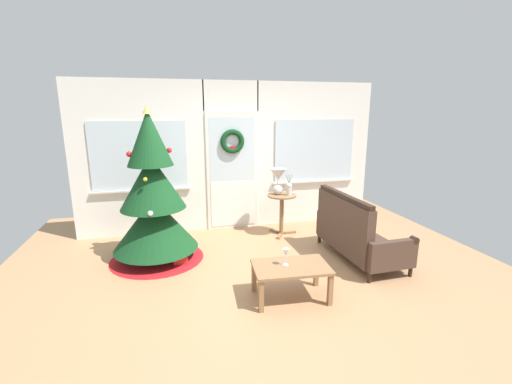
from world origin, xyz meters
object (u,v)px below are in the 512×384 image
object	(u,v)px
flower_vase	(289,188)
coffee_table	(291,270)
table_lamp	(278,178)
wine_glass	(286,253)
gift_box	(180,257)
settee_sofa	(354,233)
christmas_tree	(154,203)
side_table	(282,206)

from	to	relation	value
flower_vase	coffee_table	bearing A→B (deg)	-108.48
table_lamp	wine_glass	xyz separation A→B (m)	(-0.53, -1.98, -0.45)
table_lamp	gift_box	world-z (taller)	table_lamp
settee_sofa	wine_glass	distance (m)	1.49
christmas_tree	coffee_table	bearing A→B (deg)	-44.53
table_lamp	wine_glass	bearing A→B (deg)	-105.05
christmas_tree	table_lamp	world-z (taller)	christmas_tree
christmas_tree	table_lamp	distance (m)	2.05
settee_sofa	gift_box	size ratio (longest dim) A/B	7.68
side_table	table_lamp	size ratio (longest dim) A/B	1.58
settee_sofa	flower_vase	world-z (taller)	flower_vase
settee_sofa	coffee_table	size ratio (longest dim) A/B	1.73
flower_vase	christmas_tree	bearing A→B (deg)	-168.27
flower_vase	wine_glass	bearing A→B (deg)	-110.22
wine_glass	flower_vase	bearing A→B (deg)	69.78
flower_vase	gift_box	xyz separation A→B (m)	(-1.81, -0.71, -0.71)
gift_box	table_lamp	bearing A→B (deg)	26.25
coffee_table	gift_box	distance (m)	1.69
table_lamp	coffee_table	xyz separation A→B (m)	(-0.48, -2.01, -0.65)
christmas_tree	gift_box	size ratio (longest dim) A/B	10.86
side_table	gift_box	xyz separation A→B (m)	(-1.71, -0.77, -0.39)
table_lamp	wine_glass	world-z (taller)	table_lamp
christmas_tree	flower_vase	world-z (taller)	christmas_tree
christmas_tree	settee_sofa	bearing A→B (deg)	-14.09
christmas_tree	gift_box	distance (m)	0.83
settee_sofa	wine_glass	bearing A→B (deg)	-149.50
christmas_tree	settee_sofa	size ratio (longest dim) A/B	1.41
flower_vase	settee_sofa	bearing A→B (deg)	-62.35
flower_vase	gift_box	size ratio (longest dim) A/B	1.78
settee_sofa	gift_box	world-z (taller)	settee_sofa
settee_sofa	table_lamp	distance (m)	1.56
table_lamp	gift_box	size ratio (longest dim) A/B	2.23
settee_sofa	flower_vase	size ratio (longest dim) A/B	4.33
wine_glass	christmas_tree	bearing A→B (deg)	135.00
side_table	gift_box	size ratio (longest dim) A/B	3.52
side_table	coffee_table	world-z (taller)	side_table
side_table	coffee_table	size ratio (longest dim) A/B	0.79
coffee_table	settee_sofa	bearing A→B (deg)	32.60
wine_glass	coffee_table	bearing A→B (deg)	-29.02
settee_sofa	table_lamp	xyz separation A→B (m)	(-0.75, 1.22, 0.60)
flower_vase	side_table	bearing A→B (deg)	149.04
flower_vase	gift_box	world-z (taller)	flower_vase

